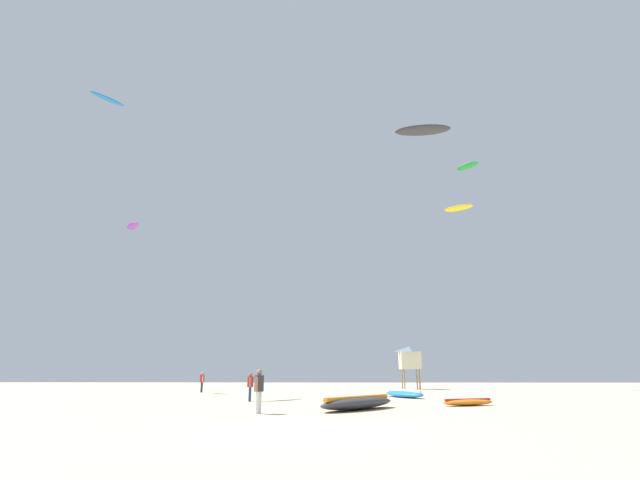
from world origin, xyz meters
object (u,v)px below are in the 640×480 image
object	(u,v)px
lifeguard_tower	(410,357)
kite_grounded_far	(358,403)
kite_grounded_near	(468,402)
kite_aloft_2	(459,208)
person_midground	(250,384)
kite_aloft_4	(468,166)
person_left	(202,380)
kite_aloft_1	(423,130)
person_foreground	(259,388)
kite_aloft_0	(133,226)
kite_aloft_3	(107,99)
kite_grounded_mid	(404,394)

from	to	relation	value
lifeguard_tower	kite_grounded_far	bearing A→B (deg)	-104.65
kite_grounded_near	kite_aloft_2	xyz separation A→B (m)	(7.79, 25.32, 19.62)
person_midground	kite_aloft_4	distance (m)	37.74
person_midground	person_left	distance (m)	13.21
kite_grounded_far	kite_aloft_4	distance (m)	39.08
kite_aloft_1	kite_aloft_4	bearing A→B (deg)	64.97
person_foreground	kite_aloft_2	world-z (taller)	kite_aloft_2
kite_aloft_0	kite_aloft_3	size ratio (longest dim) A/B	0.79
kite_grounded_mid	kite_grounded_far	distance (m)	10.93
lifeguard_tower	kite_aloft_0	world-z (taller)	kite_aloft_0
kite_aloft_2	kite_aloft_3	size ratio (longest dim) A/B	1.08
person_foreground	kite_aloft_0	bearing A→B (deg)	-37.01
kite_grounded_far	lifeguard_tower	bearing A→B (deg)	75.35
person_foreground	kite_grounded_mid	world-z (taller)	person_foreground
kite_aloft_0	kite_aloft_3	xyz separation A→B (m)	(-1.25, -5.43, 10.45)
kite_aloft_1	kite_aloft_2	xyz separation A→B (m)	(8.28, 21.25, 1.74)
person_foreground	kite_grounded_far	bearing A→B (deg)	-137.47
kite_aloft_2	person_foreground	bearing A→B (deg)	-120.78
kite_aloft_0	person_left	bearing A→B (deg)	-11.43
kite_grounded_near	kite_aloft_3	world-z (taller)	kite_aloft_3
person_foreground	lifeguard_tower	distance (m)	30.29
kite_aloft_3	kite_aloft_4	xyz separation A→B (m)	(36.17, 12.94, -1.03)
kite_grounded_near	person_midground	bearing A→B (deg)	164.38
kite_grounded_far	kite_aloft_0	size ratio (longest dim) A/B	2.02
person_foreground	person_left	size ratio (longest dim) A/B	1.10
kite_grounded_far	lifeguard_tower	size ratio (longest dim) A/B	1.18
kite_grounded_mid	person_left	bearing A→B (deg)	154.73
kite_grounded_far	kite_aloft_3	distance (m)	35.96
person_left	kite_grounded_near	world-z (taller)	person_left
person_midground	kite_grounded_near	xyz separation A→B (m)	(11.84, -3.31, -0.78)
lifeguard_tower	kite_aloft_4	distance (m)	22.93
person_foreground	kite_aloft_3	xyz separation A→B (m)	(-17.13, 16.04, 24.53)
person_left	lifeguard_tower	bearing A→B (deg)	-0.88
kite_grounded_near	kite_aloft_4	xyz separation A→B (m)	(8.92, 24.22, 24.37)
person_foreground	kite_aloft_2	bearing A→B (deg)	-104.29
kite_grounded_mid	lifeguard_tower	xyz separation A→B (m)	(3.10, 15.72, 2.81)
person_foreground	person_midground	size ratio (longest dim) A/B	1.10
kite_aloft_3	person_midground	bearing A→B (deg)	-27.36
kite_aloft_3	kite_aloft_4	world-z (taller)	kite_aloft_3
kite_grounded_near	kite_grounded_far	world-z (taller)	kite_grounded_far
person_left	kite_grounded_far	world-z (taller)	person_left
person_foreground	lifeguard_tower	world-z (taller)	lifeguard_tower
person_midground	kite_aloft_2	world-z (taller)	kite_aloft_2
kite_aloft_0	kite_aloft_2	world-z (taller)	kite_aloft_2
kite_grounded_far	kite_aloft_3	bearing A→B (deg)	146.98
lifeguard_tower	kite_aloft_4	world-z (taller)	kite_aloft_4
kite_aloft_3	kite_aloft_2	bearing A→B (deg)	21.82
person_left	kite_aloft_0	world-z (taller)	kite_aloft_0
person_midground	lifeguard_tower	distance (m)	23.88
person_midground	lifeguard_tower	size ratio (longest dim) A/B	0.40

